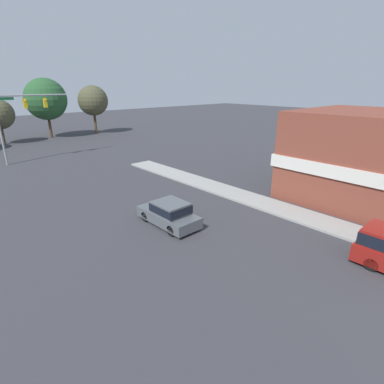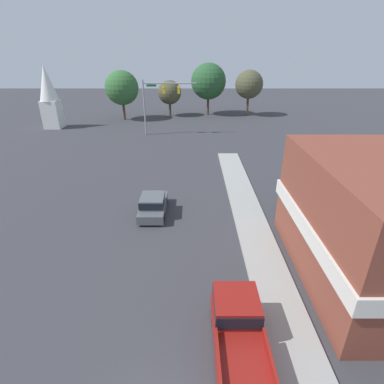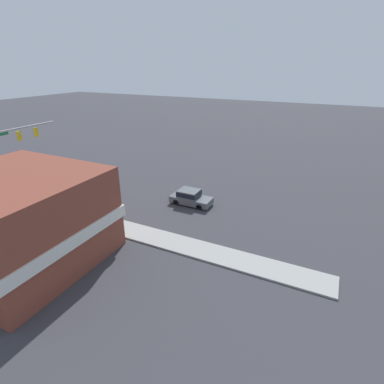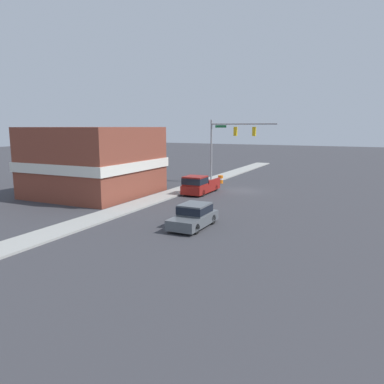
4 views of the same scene
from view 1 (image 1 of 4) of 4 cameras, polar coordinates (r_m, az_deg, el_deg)
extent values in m
cylinder|color=gray|center=(38.90, -32.74, 9.99)|extent=(0.22, 0.22, 7.86)
cylinder|color=gray|center=(39.49, -28.16, 15.95)|extent=(7.60, 0.18, 0.18)
cube|color=gold|center=(39.31, -29.19, 14.49)|extent=(0.36, 0.36, 1.05)
sphere|color=yellow|center=(39.10, -29.20, 14.95)|extent=(0.22, 0.22, 0.22)
cube|color=gold|center=(39.89, -26.17, 15.01)|extent=(0.36, 0.36, 1.05)
sphere|color=yellow|center=(39.68, -26.15, 15.45)|extent=(0.22, 0.22, 0.22)
cube|color=#196B38|center=(38.89, -31.86, 14.87)|extent=(1.40, 0.04, 0.30)
cylinder|color=black|center=(19.95, -8.87, -4.65)|extent=(0.22, 0.66, 0.66)
cylinder|color=black|center=(20.85, -4.99, -3.38)|extent=(0.22, 0.66, 0.66)
cylinder|color=black|center=(17.96, -3.95, -7.35)|extent=(0.22, 0.66, 0.66)
cylinder|color=black|center=(18.95, 0.09, -5.78)|extent=(0.22, 0.66, 0.66)
cube|color=#51565B|center=(19.31, -4.52, -4.70)|extent=(1.92, 4.38, 0.68)
cube|color=#51565B|center=(18.84, -4.09, -3.02)|extent=(1.77, 2.10, 0.72)
cube|color=black|center=(18.84, -4.09, -3.02)|extent=(1.79, 2.19, 0.50)
cylinder|color=black|center=(17.21, 31.01, -11.73)|extent=(0.22, 0.66, 0.66)
cylinder|color=black|center=(18.82, 32.75, -9.40)|extent=(0.22, 0.66, 0.66)
cube|color=brown|center=(26.41, 31.51, 5.61)|extent=(10.26, 10.83, 6.69)
cube|color=silver|center=(26.47, 31.40, 5.00)|extent=(10.56, 11.13, 0.90)
cylinder|color=#4C3823|center=(53.61, -32.35, 8.99)|extent=(0.44, 0.44, 2.43)
cylinder|color=#4C3823|center=(56.64, -25.38, 10.99)|extent=(0.44, 0.44, 3.24)
sphere|color=#28562D|center=(56.26, -26.09, 15.59)|extent=(6.63, 6.63, 6.63)
cylinder|color=#4C3823|center=(58.39, -17.92, 12.23)|extent=(0.44, 0.44, 3.46)
sphere|color=#4C4C33|center=(58.05, -18.35, 16.20)|extent=(5.18, 5.18, 5.18)
camera|label=2|loc=(15.60, 78.21, 16.34)|focal=28.00mm
camera|label=3|loc=(45.56, 12.52, 26.07)|focal=28.00mm
camera|label=4|loc=(36.16, -43.45, 11.81)|focal=35.00mm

